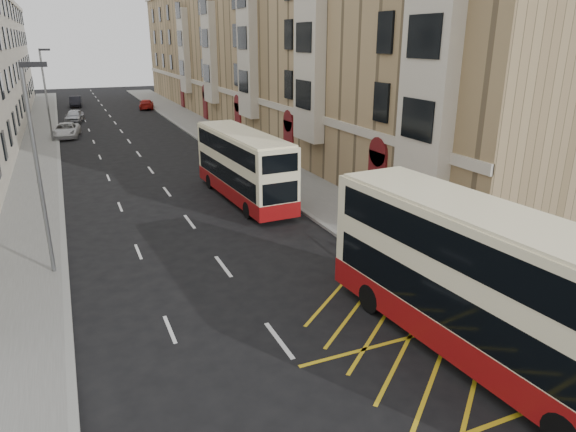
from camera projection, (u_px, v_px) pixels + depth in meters
name	position (u px, v px, depth m)	size (l,w,h in m)	color
ground	(342.00, 423.00, 12.53)	(200.00, 200.00, 0.00)	black
pavement_right	(247.00, 154.00, 41.53)	(4.00, 120.00, 0.15)	slate
pavement_left	(36.00, 173.00, 35.68)	(3.00, 120.00, 0.15)	slate
kerb_right	(223.00, 156.00, 40.77)	(0.25, 120.00, 0.15)	gray
kerb_left	(60.00, 171.00, 36.24)	(0.25, 120.00, 0.15)	gray
road_markings	(123.00, 133.00, 51.53)	(10.00, 110.00, 0.01)	silver
terrace_right	(259.00, 53.00, 55.02)	(10.75, 79.00, 15.25)	tan
guard_railing	(412.00, 261.00, 19.59)	(0.06, 6.56, 1.01)	#AF1D20
street_lamp_near	(38.00, 160.00, 19.02)	(0.93, 0.18, 8.00)	slate
street_lamp_far	(46.00, 90.00, 45.02)	(0.93, 0.18, 8.00)	slate
double_decker_front	(484.00, 287.00, 14.45)	(3.44, 11.43, 4.49)	#FFF3C3
double_decker_rear	(243.00, 166.00, 29.36)	(2.75, 10.04, 3.97)	#FFF3C3
litter_bin	(549.00, 350.00, 14.34)	(0.61, 0.61, 1.00)	black
pedestrian_far	(505.00, 285.00, 17.59)	(0.90, 0.37, 1.54)	black
white_van	(66.00, 130.00, 48.86)	(2.25, 4.88, 1.36)	silver
car_silver	(74.00, 116.00, 57.66)	(1.69, 4.20, 1.43)	#AFB1B7
car_dark	(76.00, 102.00, 71.24)	(1.48, 4.24, 1.40)	black
car_red	(146.00, 104.00, 68.82)	(1.79, 4.42, 1.28)	#AE1711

